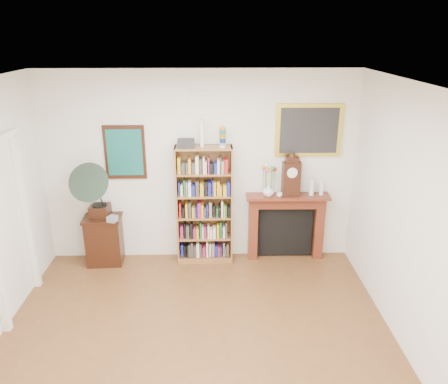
% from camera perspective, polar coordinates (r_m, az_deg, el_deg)
% --- Properties ---
extents(room, '(4.51, 5.01, 2.81)m').
position_cam_1_polar(room, '(4.01, -4.28, -7.59)').
color(room, brown).
rests_on(room, ground).
extents(door_casing, '(0.08, 1.02, 2.17)m').
position_cam_1_polar(door_casing, '(5.69, -26.43, -2.60)').
color(door_casing, white).
rests_on(door_casing, left_wall).
extents(teal_poster, '(0.58, 0.04, 0.78)m').
position_cam_1_polar(teal_poster, '(6.36, -12.81, 5.07)').
color(teal_poster, black).
rests_on(teal_poster, back_wall).
extents(small_picture, '(0.26, 0.04, 0.30)m').
position_cam_1_polar(small_picture, '(6.09, -3.41, 11.62)').
color(small_picture, white).
rests_on(small_picture, back_wall).
extents(gilt_painting, '(0.95, 0.04, 0.75)m').
position_cam_1_polar(gilt_painting, '(6.30, 11.03, 7.88)').
color(gilt_painting, gold).
rests_on(gilt_painting, back_wall).
extents(bookshelf, '(0.81, 0.30, 2.03)m').
position_cam_1_polar(bookshelf, '(6.31, -2.59, -0.95)').
color(bookshelf, brown).
rests_on(bookshelf, floor).
extents(side_cabinet, '(0.56, 0.42, 0.74)m').
position_cam_1_polar(side_cabinet, '(6.71, -15.35, -6.07)').
color(side_cabinet, black).
rests_on(side_cabinet, floor).
extents(fireplace, '(1.22, 0.30, 1.02)m').
position_cam_1_polar(fireplace, '(6.61, 8.08, -3.75)').
color(fireplace, '#512112').
rests_on(fireplace, floor).
extents(gramophone, '(0.56, 0.69, 0.88)m').
position_cam_1_polar(gramophone, '(6.29, -16.56, 0.61)').
color(gramophone, black).
rests_on(gramophone, side_cabinet).
extents(cd_stack, '(0.16, 0.16, 0.08)m').
position_cam_1_polar(cd_stack, '(6.36, -14.38, -3.41)').
color(cd_stack, '#A6A7B2').
rests_on(cd_stack, side_cabinet).
extents(mantel_clock, '(0.26, 0.16, 0.58)m').
position_cam_1_polar(mantel_clock, '(6.31, 8.76, 1.95)').
color(mantel_clock, black).
rests_on(mantel_clock, fireplace).
extents(flower_vase, '(0.17, 0.17, 0.17)m').
position_cam_1_polar(flower_vase, '(6.31, 5.81, 0.23)').
color(flower_vase, silver).
rests_on(flower_vase, fireplace).
extents(teacup, '(0.10, 0.10, 0.07)m').
position_cam_1_polar(teacup, '(6.32, 7.26, -0.34)').
color(teacup, white).
rests_on(teacup, fireplace).
extents(bottle_left, '(0.07, 0.07, 0.24)m').
position_cam_1_polar(bottle_left, '(6.43, 11.39, 0.61)').
color(bottle_left, silver).
rests_on(bottle_left, fireplace).
extents(bottle_right, '(0.06, 0.06, 0.20)m').
position_cam_1_polar(bottle_right, '(6.48, 12.63, 0.48)').
color(bottle_right, silver).
rests_on(bottle_right, fireplace).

